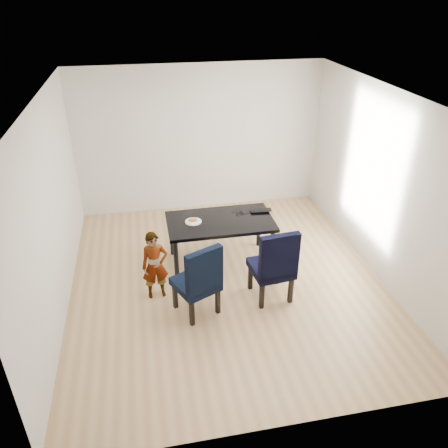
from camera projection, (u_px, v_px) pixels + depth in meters
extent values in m
cube|color=tan|center=(227.00, 280.00, 6.51)|extent=(4.50, 5.00, 0.01)
cube|color=white|center=(227.00, 96.00, 5.18)|extent=(4.50, 5.00, 0.01)
cube|color=silver|center=(200.00, 140.00, 7.99)|extent=(4.50, 0.01, 2.70)
cube|color=silver|center=(285.00, 326.00, 3.70)|extent=(4.50, 0.01, 2.70)
cube|color=silver|center=(51.00, 214.00, 5.46)|extent=(0.01, 5.00, 2.70)
cube|color=silver|center=(382.00, 185.00, 6.22)|extent=(0.01, 5.00, 2.70)
cube|color=black|center=(220.00, 241.00, 6.75)|extent=(1.60, 0.90, 0.75)
cube|color=black|center=(195.00, 278.00, 5.66)|extent=(0.69, 0.70, 1.06)
cube|color=black|center=(271.00, 262.00, 5.93)|extent=(0.59, 0.61, 1.11)
imported|color=orange|center=(155.00, 266.00, 5.95)|extent=(0.39, 0.28, 1.01)
cylinder|color=white|center=(193.00, 222.00, 6.51)|extent=(0.32, 0.32, 0.01)
ellipsoid|color=#B1743F|center=(193.00, 220.00, 6.49)|extent=(0.17, 0.11, 0.06)
imported|color=black|center=(260.00, 209.00, 6.85)|extent=(0.35, 0.24, 0.03)
torus|color=black|center=(240.00, 214.00, 6.72)|extent=(0.14, 0.14, 0.01)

